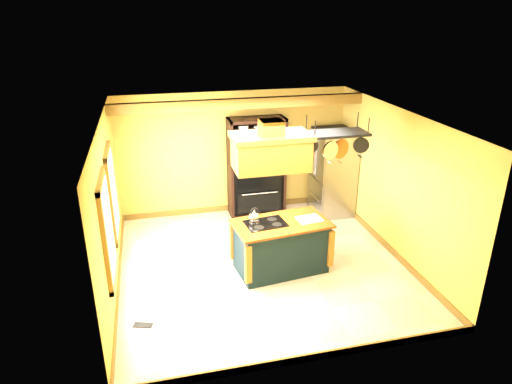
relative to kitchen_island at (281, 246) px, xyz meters
name	(u,v)px	position (x,y,z in m)	size (l,w,h in m)	color
floor	(262,265)	(-0.28, 0.21, -0.47)	(5.00, 5.00, 0.00)	beige
ceiling	(263,117)	(-0.28, 0.21, 2.23)	(5.00, 5.00, 0.00)	white
wall_back	(234,153)	(-0.28, 2.71, 0.88)	(5.00, 0.02, 2.70)	gold
wall_front	(313,274)	(-0.28, -2.29, 0.88)	(5.00, 0.02, 2.70)	gold
wall_left	(109,210)	(-2.78, 0.21, 0.88)	(0.02, 5.00, 2.70)	gold
wall_right	(396,184)	(2.22, 0.21, 0.88)	(0.02, 5.00, 2.70)	gold
ceiling_beam	(241,104)	(-0.28, 1.91, 2.12)	(5.00, 0.15, 0.20)	brown
window_near	(108,230)	(-2.75, -0.59, 0.93)	(0.06, 1.06, 1.56)	brown
window_far	(113,193)	(-2.75, 0.81, 0.93)	(0.06, 1.06, 1.56)	brown
kitchen_island	(281,246)	(0.00, 0.00, 0.00)	(1.73, 1.10, 1.11)	black
range_hood	(271,150)	(-0.20, 0.00, 1.75)	(1.26, 0.71, 0.80)	#A76F29
pot_rack	(336,139)	(0.91, 0.00, 1.86)	(1.06, 0.50, 0.75)	black
refrigerator	(332,174)	(1.80, 2.11, 0.43)	(0.80, 0.94, 1.85)	#93969B
hutch	(256,177)	(0.15, 2.48, 0.38)	(1.22, 0.56, 2.17)	black
floor_register	(143,325)	(-2.39, -1.02, -0.46)	(0.28, 0.12, 0.01)	black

